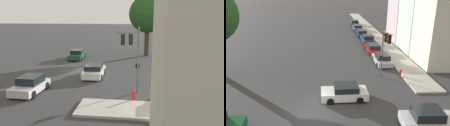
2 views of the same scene
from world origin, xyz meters
TOP-DOWN VIEW (x-y plane):
  - ground_plane at (0.00, 0.00)m, footprint 300.00×300.00m
  - sidewalk_strip at (10.80, 32.99)m, footprint 2.95×60.00m
  - rowhouse_backdrop at (16.18, 17.11)m, footprint 8.24×18.77m
  - traffic_signal at (7.03, 6.58)m, footprint 0.88×2.10m
  - crossing_car_1 at (2.55, 2.44)m, footprint 4.15×2.14m
  - crossing_car_2 at (8.14, -1.99)m, footprint 3.92×2.16m
  - parked_car_0 at (8.11, 11.39)m, footprint 1.90×4.26m
  - parked_car_1 at (8.00, 16.52)m, footprint 2.07×4.61m
  - parked_car_2 at (8.12, 21.78)m, footprint 2.04×4.25m
  - parked_car_3 at (7.98, 27.49)m, footprint 1.95×4.46m
  - parked_car_4 at (7.92, 33.48)m, footprint 2.08×4.80m
  - parked_car_5 at (8.14, 39.81)m, footprint 2.02×4.51m
  - fire_hydrant at (9.06, 6.92)m, footprint 0.22×0.22m

SIDE VIEW (x-z plane):
  - ground_plane at x=0.00m, z-range 0.00..0.00m
  - sidewalk_strip at x=10.80m, z-range 0.00..0.18m
  - fire_hydrant at x=9.06m, z-range 0.03..0.95m
  - parked_car_4 at x=7.92m, z-range -0.02..1.28m
  - parked_car_1 at x=8.00m, z-range -0.03..1.29m
  - parked_car_3 at x=7.98m, z-range -0.03..1.30m
  - crossing_car_1 at x=2.55m, z-range -0.04..1.33m
  - parked_car_0 at x=8.11m, z-range -0.04..1.35m
  - crossing_car_2 at x=8.14m, z-range -0.05..1.40m
  - parked_car_5 at x=8.14m, z-range -0.03..1.38m
  - parked_car_2 at x=8.12m, z-range -0.05..1.51m
  - traffic_signal at x=7.03m, z-range 1.07..6.73m
  - rowhouse_backdrop at x=16.18m, z-range -0.43..12.26m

